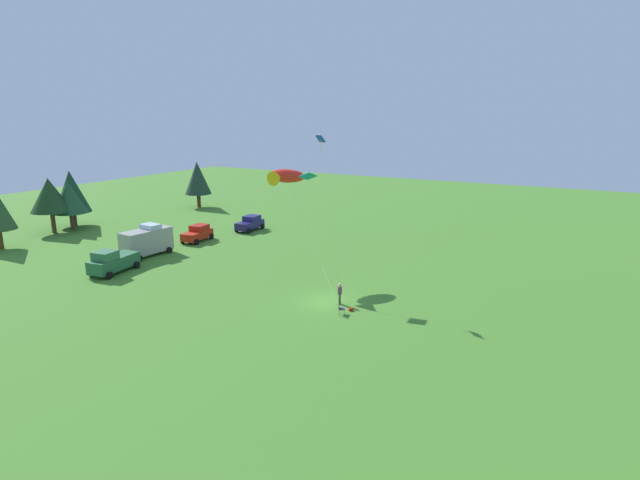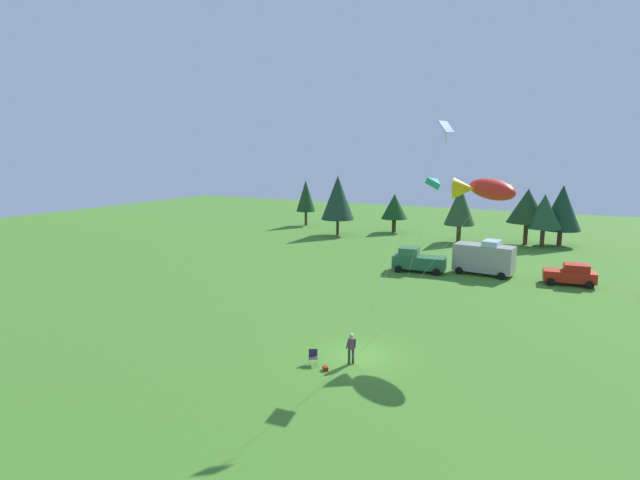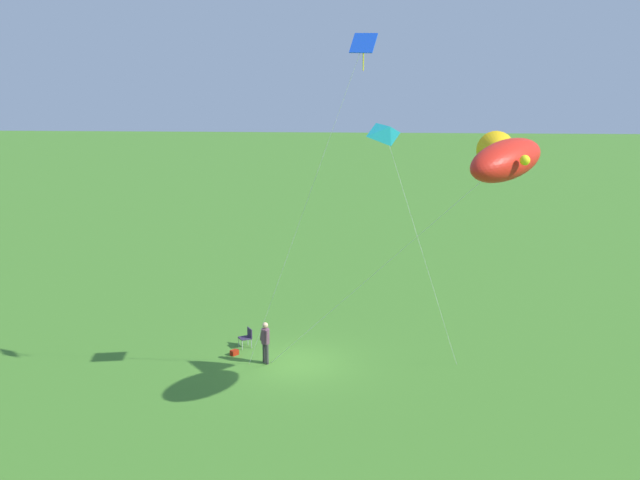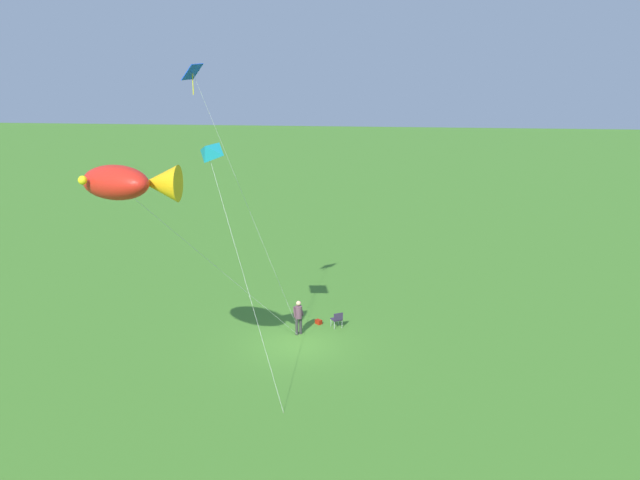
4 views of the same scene
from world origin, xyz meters
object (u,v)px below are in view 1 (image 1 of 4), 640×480
Objects in this scene: van_motorhome_grey at (147,241)px; car_navy_hatch at (250,223)px; kite_diamond_blue at (321,146)px; kite_delta_teal at (307,175)px; person_kite_flyer at (340,292)px; folding_chair at (341,308)px; kite_large_fish at (284,176)px; car_red_sedan at (198,233)px; backpack_on_grass at (351,309)px; truck_green_flatbed at (113,262)px.

van_motorhome_grey is 15.28m from car_navy_hatch.
kite_delta_teal is (-0.46, 1.15, -2.47)m from kite_diamond_blue.
van_motorhome_grey is (2.78, 24.50, 0.62)m from person_kite_flyer.
folding_chair is (-1.83, -0.98, -0.53)m from person_kite_flyer.
kite_delta_teal reaches higher than kite_large_fish.
folding_chair is at bearing -122.36° from car_red_sedan.
kite_delta_teal reaches higher than backpack_on_grass.
kite_delta_teal is (3.13, 4.78, 8.72)m from person_kite_flyer.
backpack_on_grass is 0.08× the size of car_navy_hatch.
car_navy_hatch is 20.35m from kite_large_fish.
truck_green_flatbed is at bearing 120.11° from kite_large_fish.
van_motorhome_grey reaches higher than car_navy_hatch.
van_motorhome_grey is at bearing 92.22° from kite_diamond_blue.
car_red_sedan is (12.03, 25.10, 0.46)m from folding_chair.
folding_chair is 0.19× the size of car_navy_hatch.
car_navy_hatch is at bearing 49.50° from kite_delta_teal.
folding_chair is 27.84m from car_red_sedan.
kite_delta_teal is (0.35, -19.72, 8.10)m from van_motorhome_grey.
folding_chair is at bearing -94.84° from van_motorhome_grey.
kite_large_fish is at bearing 60.54° from kite_delta_teal.
van_motorhome_grey is at bearing -170.49° from truck_green_flatbed.
kite_large_fish reaches higher than car_red_sedan.
folding_chair is 0.06× the size of kite_diamond_blue.
truck_green_flatbed is 20.99m from car_navy_hatch.
kite_large_fish is at bearing 71.65° from kite_diamond_blue.
folding_chair is 1.12m from backpack_on_grass.
backpack_on_grass is 0.07× the size of car_red_sedan.
kite_delta_teal is (4.96, 5.76, 9.25)m from folding_chair.
van_motorhome_grey is 7.46m from car_red_sedan.
van_motorhome_grey is 0.56× the size of kite_large_fish.
kite_delta_teal is (-14.71, -17.22, 8.79)m from car_navy_hatch.
backpack_on_grass is at bearing -131.49° from kite_diamond_blue.
car_navy_hatch reaches higher than person_kite_flyer.
kite_large_fish reaches higher than folding_chair.
car_navy_hatch is at bearing -4.00° from van_motorhome_grey.
truck_green_flatbed is 0.51× the size of kite_delta_teal.
kite_large_fish is (6.02, 9.78, 9.09)m from backpack_on_grass.
kite_delta_teal is (6.27, -17.93, 8.64)m from truck_green_flatbed.
car_navy_hatch is (17.83, 22.00, -0.07)m from person_kite_flyer.
van_motorhome_grey is 23.40m from kite_diamond_blue.
car_red_sedan is 0.44× the size of kite_large_fish.
truck_green_flatbed reaches higher than backpack_on_grass.
kite_delta_teal is at bearing -83.57° from van_motorhome_grey.
car_red_sedan is 0.43× the size of kite_delta_teal.
car_navy_hatch reaches higher than backpack_on_grass.
backpack_on_grass is (0.97, -0.41, -0.38)m from folding_chair.
kite_large_fish reaches higher than backpack_on_grass.
car_red_sedan is 22.38m from kite_delta_teal.
truck_green_flatbed is 13.42m from car_red_sedan.
kite_delta_teal is (3.98, 6.18, 9.63)m from backpack_on_grass.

